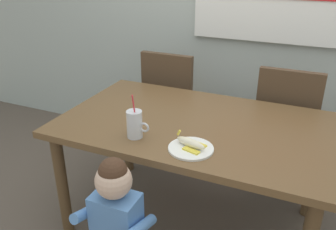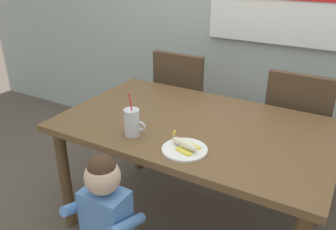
{
  "view_description": "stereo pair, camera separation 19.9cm",
  "coord_description": "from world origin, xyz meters",
  "px_view_note": "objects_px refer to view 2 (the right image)",
  "views": [
    {
      "loc": [
        0.6,
        -1.75,
        1.65
      ],
      "look_at": [
        -0.13,
        -0.1,
        0.81
      ],
      "focal_mm": 37.46,
      "sensor_mm": 36.0,
      "label": 1
    },
    {
      "loc": [
        0.78,
        -1.66,
        1.65
      ],
      "look_at": [
        -0.13,
        -0.1,
        0.81
      ],
      "focal_mm": 37.46,
      "sensor_mm": 36.0,
      "label": 2
    }
  ],
  "objects_px": {
    "dining_chair_left": "(184,100)",
    "snack_plate": "(185,150)",
    "toddler_standing": "(106,211)",
    "milk_cup": "(132,124)",
    "peeled_banana": "(185,144)",
    "dining_chair_right": "(297,127)",
    "dining_table": "(195,137)"
  },
  "relations": [
    {
      "from": "dining_chair_right",
      "to": "milk_cup",
      "type": "height_order",
      "value": "milk_cup"
    },
    {
      "from": "dining_table",
      "to": "snack_plate",
      "type": "height_order",
      "value": "snack_plate"
    },
    {
      "from": "dining_chair_right",
      "to": "peeled_banana",
      "type": "height_order",
      "value": "dining_chair_right"
    },
    {
      "from": "dining_chair_right",
      "to": "milk_cup",
      "type": "xyz_separation_m",
      "value": [
        -0.69,
        -0.99,
        0.28
      ]
    },
    {
      "from": "milk_cup",
      "to": "snack_plate",
      "type": "bearing_deg",
      "value": -1.3
    },
    {
      "from": "dining_table",
      "to": "toddler_standing",
      "type": "distance_m",
      "value": 0.69
    },
    {
      "from": "dining_chair_right",
      "to": "snack_plate",
      "type": "height_order",
      "value": "dining_chair_right"
    },
    {
      "from": "dining_table",
      "to": "snack_plate",
      "type": "bearing_deg",
      "value": -73.53
    },
    {
      "from": "dining_chair_left",
      "to": "peeled_banana",
      "type": "xyz_separation_m",
      "value": [
        0.54,
        -1.03,
        0.24
      ]
    },
    {
      "from": "dining_chair_right",
      "to": "toddler_standing",
      "type": "xyz_separation_m",
      "value": [
        -0.61,
        -1.35,
        -0.02
      ]
    },
    {
      "from": "peeled_banana",
      "to": "dining_table",
      "type": "bearing_deg",
      "value": 106.27
    },
    {
      "from": "dining_chair_right",
      "to": "milk_cup",
      "type": "distance_m",
      "value": 1.24
    },
    {
      "from": "milk_cup",
      "to": "snack_plate",
      "type": "xyz_separation_m",
      "value": [
        0.32,
        -0.01,
        -0.06
      ]
    },
    {
      "from": "dining_chair_left",
      "to": "dining_chair_right",
      "type": "distance_m",
      "value": 0.92
    },
    {
      "from": "peeled_banana",
      "to": "toddler_standing",
      "type": "bearing_deg",
      "value": -123.19
    },
    {
      "from": "dining_chair_left",
      "to": "toddler_standing",
      "type": "height_order",
      "value": "dining_chair_left"
    },
    {
      "from": "milk_cup",
      "to": "snack_plate",
      "type": "height_order",
      "value": "milk_cup"
    },
    {
      "from": "snack_plate",
      "to": "toddler_standing",
      "type": "bearing_deg",
      "value": -124.21
    },
    {
      "from": "toddler_standing",
      "to": "milk_cup",
      "type": "relative_size",
      "value": 3.33
    },
    {
      "from": "dining_chair_right",
      "to": "dining_table",
      "type": "bearing_deg",
      "value": 55.9
    },
    {
      "from": "milk_cup",
      "to": "dining_chair_left",
      "type": "bearing_deg",
      "value": 102.17
    },
    {
      "from": "dining_chair_left",
      "to": "snack_plate",
      "type": "height_order",
      "value": "dining_chair_left"
    },
    {
      "from": "toddler_standing",
      "to": "milk_cup",
      "type": "bearing_deg",
      "value": 102.93
    },
    {
      "from": "dining_chair_right",
      "to": "snack_plate",
      "type": "bearing_deg",
      "value": 69.49
    },
    {
      "from": "dining_chair_left",
      "to": "toddler_standing",
      "type": "bearing_deg",
      "value": 102.37
    },
    {
      "from": "snack_plate",
      "to": "peeled_banana",
      "type": "xyz_separation_m",
      "value": [
        -0.0,
        0.01,
        0.03
      ]
    },
    {
      "from": "milk_cup",
      "to": "peeled_banana",
      "type": "xyz_separation_m",
      "value": [
        0.32,
        0.0,
        -0.04
      ]
    },
    {
      "from": "dining_chair_right",
      "to": "peeled_banana",
      "type": "xyz_separation_m",
      "value": [
        -0.38,
        -0.99,
        0.24
      ]
    },
    {
      "from": "toddler_standing",
      "to": "peeled_banana",
      "type": "bearing_deg",
      "value": 56.81
    },
    {
      "from": "dining_table",
      "to": "peeled_banana",
      "type": "xyz_separation_m",
      "value": [
        0.09,
        -0.3,
        0.12
      ]
    },
    {
      "from": "dining_table",
      "to": "dining_chair_right",
      "type": "height_order",
      "value": "dining_chair_right"
    },
    {
      "from": "toddler_standing",
      "to": "milk_cup",
      "type": "height_order",
      "value": "milk_cup"
    }
  ]
}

